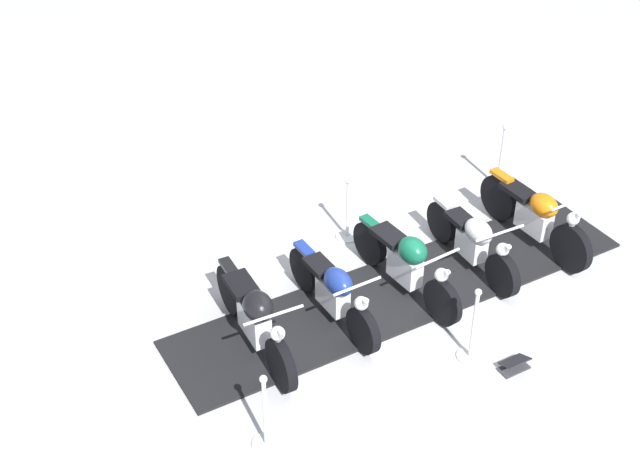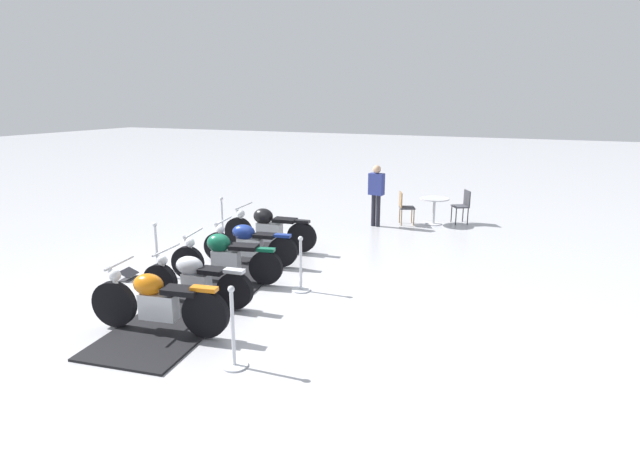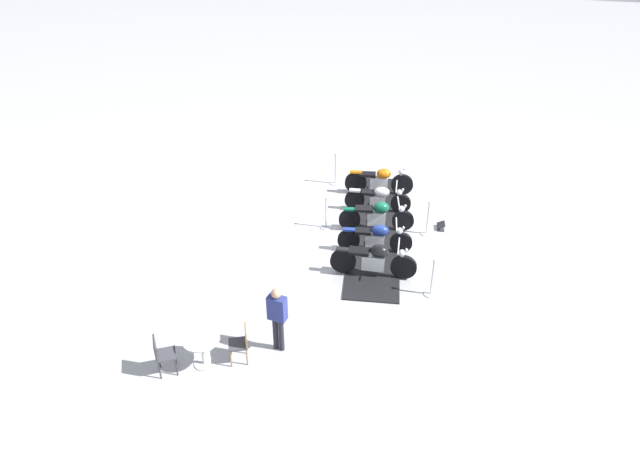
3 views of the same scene
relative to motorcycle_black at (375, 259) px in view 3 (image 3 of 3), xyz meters
name	(u,v)px [view 3 (image 3 of 3)]	position (x,y,z in m)	size (l,w,h in m)	color
ground_plane	(376,230)	(-0.33, 2.23, -0.53)	(80.00, 80.00, 0.00)	#B2B2B7
display_platform	(376,230)	(-0.33, 2.23, -0.51)	(6.70, 1.42, 0.04)	black
motorcycle_black	(375,259)	(0.00, 0.00, 0.00)	(2.26, 0.75, 0.99)	black
motorcycle_navy	(376,237)	(-0.15, 1.12, -0.05)	(2.06, 0.68, 0.91)	black
motorcycle_forest	(378,215)	(-0.30, 2.23, -0.01)	(2.18, 0.77, 0.94)	black
motorcycle_chrome	(379,198)	(-0.45, 3.35, -0.06)	(2.05, 0.78, 0.91)	black
motorcycle_copper	(380,180)	(-0.61, 4.46, -0.02)	(2.21, 0.69, 1.04)	black
stanchion_right_front	(432,284)	(1.52, -0.40, -0.19)	(0.33, 0.33, 1.07)	silver
stanchion_left_mid	(326,218)	(-1.80, 2.03, -0.22)	(0.35, 0.35, 1.03)	silver
stanchion_left_rear	(335,174)	(-2.18, 4.85, -0.19)	(0.36, 0.36, 1.12)	silver
stanchion_right_mid	(427,224)	(1.14, 2.43, -0.18)	(0.34, 0.34, 1.09)	silver
info_placard	(441,227)	(1.53, 2.82, -0.46)	(0.28, 0.41, 0.19)	#333338
cafe_table	(202,345)	(-2.99, -4.04, 0.03)	(0.80, 0.80, 0.74)	#B7B7BC
cafe_chair_near_table	(241,342)	(-2.24, -3.71, 0.00)	(0.53, 0.53, 0.90)	olive
cafe_chair_across_table	(162,353)	(-3.70, -4.46, 0.02)	(0.55, 0.55, 0.93)	#2D2D33
bystander_person	(277,314)	(-1.57, -3.18, 0.48)	(0.43, 0.28, 1.68)	#23232D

